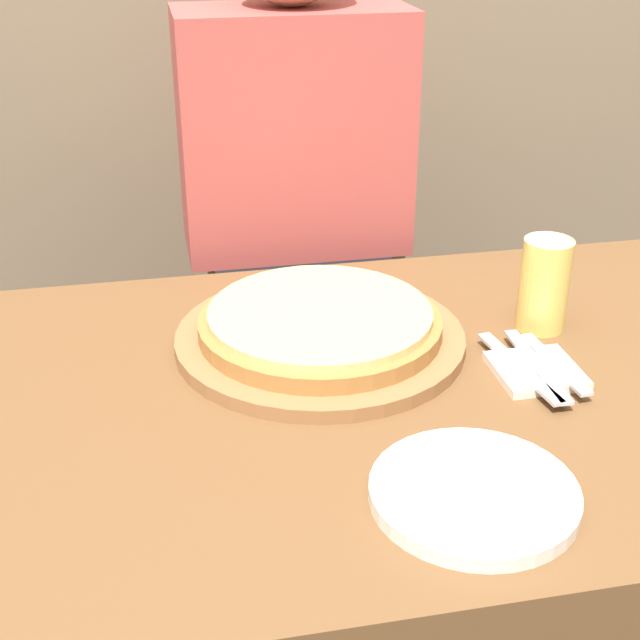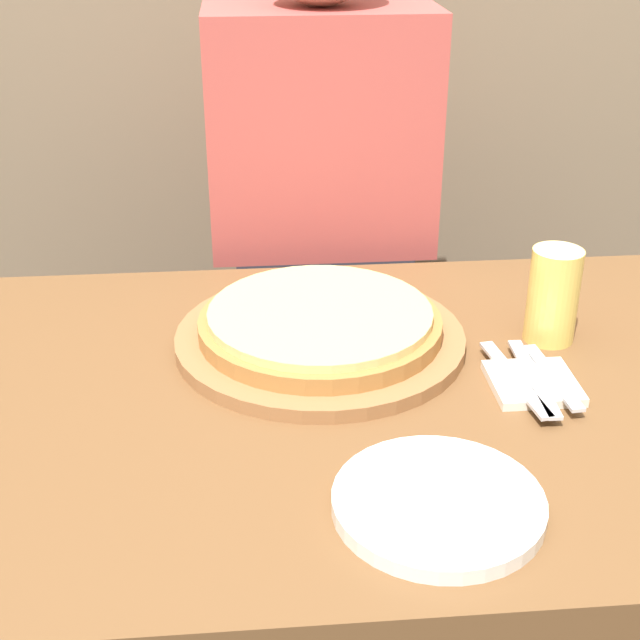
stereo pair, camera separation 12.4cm
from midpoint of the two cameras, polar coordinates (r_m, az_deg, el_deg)
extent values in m
cube|color=brown|center=(1.40, 0.71, -17.74)|extent=(1.36, 0.80, 0.77)
cylinder|color=#99663D|center=(1.26, -2.83, -1.29)|extent=(0.41, 0.41, 0.02)
cylinder|color=#A87038|center=(1.25, -2.85, -0.40)|extent=(0.34, 0.34, 0.02)
cylinder|color=#E0C175|center=(1.24, -2.87, 0.34)|extent=(0.31, 0.31, 0.01)
cylinder|color=#E5C65B|center=(1.31, 11.55, 2.17)|extent=(0.07, 0.07, 0.14)
cylinder|color=white|center=(1.28, 11.79, 4.62)|extent=(0.07, 0.07, 0.02)
cylinder|color=white|center=(0.97, 6.16, -11.11)|extent=(0.23, 0.23, 0.02)
cube|color=silver|center=(1.21, 10.83, -3.30)|extent=(0.11, 0.11, 0.01)
cube|color=silver|center=(1.19, 9.75, -3.07)|extent=(0.04, 0.20, 0.00)
cube|color=silver|center=(1.20, 10.86, -2.95)|extent=(0.02, 0.20, 0.00)
cube|color=silver|center=(1.21, 11.96, -2.82)|extent=(0.03, 0.17, 0.00)
cube|color=#33333D|center=(1.84, -3.41, -5.95)|extent=(0.32, 0.20, 0.75)
cube|color=#B74C47|center=(1.60, -3.98, 11.88)|extent=(0.40, 0.20, 0.42)
camera|label=1|loc=(0.06, -92.86, -1.45)|focal=50.00mm
camera|label=2|loc=(0.06, 87.14, 1.45)|focal=50.00mm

